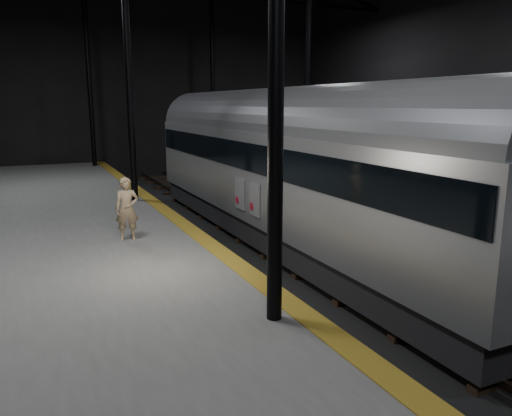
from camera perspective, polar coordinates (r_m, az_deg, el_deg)
ground at (r=14.22m, az=8.55°, el=-7.35°), size 44.00×44.00×0.00m
platform_left at (r=11.93m, az=-23.63°, el=-9.50°), size 9.00×43.80×1.00m
tactile_strip at (r=12.50m, az=-3.94°, el=-5.11°), size 0.50×43.80×0.01m
track at (r=14.20m, az=8.56°, el=-7.09°), size 2.40×43.00×0.24m
train at (r=16.16m, az=2.97°, el=5.30°), size 2.82×18.83×5.03m
woman at (r=13.89m, az=-14.53°, el=-0.11°), size 0.69×0.51×1.72m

